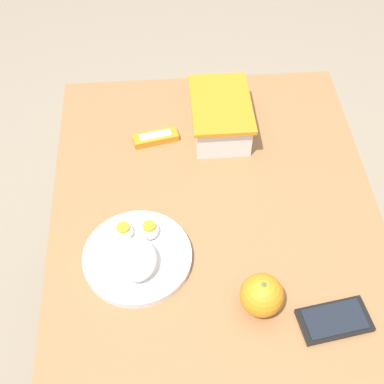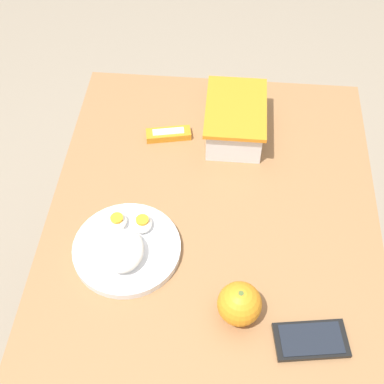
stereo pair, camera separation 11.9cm
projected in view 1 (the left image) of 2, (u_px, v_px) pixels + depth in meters
name	position (u px, v px, depth m)	size (l,w,h in m)	color
ground_plane	(207.00, 340.00, 1.78)	(10.00, 10.00, 0.00)	gray
table	(213.00, 240.00, 1.31)	(0.90, 0.73, 0.74)	#996B42
food_container	(220.00, 118.00, 1.32)	(0.21, 0.15, 0.09)	white
orange_fruit	(262.00, 295.00, 1.02)	(0.09, 0.09, 0.09)	orange
rice_plate	(137.00, 256.00, 1.10)	(0.23, 0.23, 0.06)	white
candy_bar	(156.00, 138.00, 1.32)	(0.06, 0.12, 0.02)	orange
cell_phone	(334.00, 320.00, 1.02)	(0.09, 0.15, 0.01)	black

